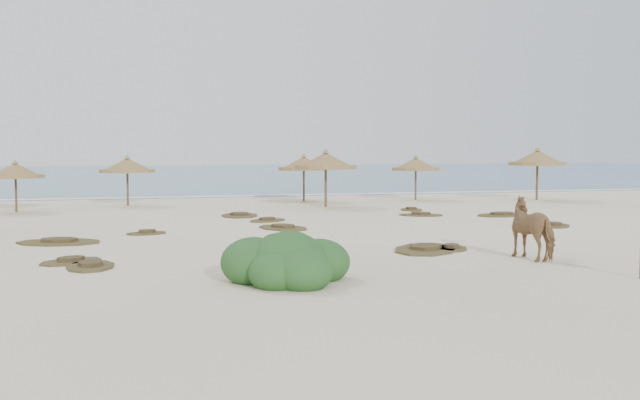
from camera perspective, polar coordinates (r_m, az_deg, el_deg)
The scene contains 24 objects.
ground at distance 21.36m, azimuth 0.64°, elevation -4.08°, with size 160.00×160.00×0.00m, color beige.
ocean at distance 95.56m, azimuth -11.83°, elevation 2.12°, with size 200.00×100.00×0.01m, color #275975.
foam_line at distance 46.80m, azimuth -8.14°, elevation 0.29°, with size 70.00×0.60×0.01m, color white.
palapa_1 at distance 37.64m, azimuth -23.19°, elevation 2.12°, with size 2.90×2.90×2.55m.
palapa_2 at distance 39.84m, azimuth -15.17°, elevation 2.63°, with size 3.25×3.25×2.76m.
palapa_3 at distance 41.75m, azimuth -1.31°, elevation 2.87°, with size 3.49×3.49×2.81m.
palapa_4 at distance 37.67m, azimuth 0.46°, elevation 3.08°, with size 4.30×4.30×3.09m.
palapa_5 at distance 43.40m, azimuth 7.67°, elevation 2.80°, with size 3.82×3.82×2.73m.
palapa_6 at distance 44.88m, azimuth 17.01°, elevation 3.18°, with size 3.90×3.90×3.21m.
horse at distance 20.54m, azimuth 16.84°, elevation -2.18°, with size 0.92×2.02×1.71m, color #997745.
bush at distance 16.24m, azimuth -2.56°, elevation -5.07°, with size 3.01×2.65×1.35m.
scrub_1 at distance 24.57m, azimuth -20.16°, elevation -3.14°, with size 3.10×2.43×0.16m.
scrub_2 at distance 26.29m, azimuth -13.69°, elevation -2.56°, with size 1.65×1.30×0.16m.
scrub_3 at distance 27.36m, azimuth -2.98°, elevation -2.20°, with size 2.32×2.81×0.16m.
scrub_4 at distance 29.60m, azimuth 18.18°, elevation -1.92°, with size 2.15×2.25×0.16m.
scrub_5 at distance 33.76m, azimuth 14.36°, elevation -1.14°, with size 2.91×2.19×0.16m.
scrub_7 at distance 33.07m, azimuth 8.08°, elevation -1.16°, with size 2.40×2.09×0.16m.
scrub_9 at distance 21.67m, azimuth 8.45°, elevation -3.87°, with size 3.15×3.38×0.16m.
scrub_10 at distance 35.92m, azimuth 7.31°, elevation -0.74°, with size 1.38×1.84×0.16m.
scrub_11 at distance 19.24m, azimuth -17.88°, elevation -5.01°, with size 1.31×1.92×0.16m.
scrub_12 at distance 22.00m, azimuth 10.49°, elevation -3.77°, with size 1.42×1.67×0.16m.
scrub_13 at distance 30.28m, azimuth -4.22°, elevation -1.60°, with size 2.16×2.02×0.16m.
scrub_14 at distance 20.22m, azimuth -19.31°, elevation -4.62°, with size 2.05×1.89×0.16m.
scrub_15 at distance 32.72m, azimuth -6.44°, elevation -1.20°, with size 2.04×2.79×0.16m.
Camera 1 is at (-5.82, -20.34, 3.00)m, focal length 40.00 mm.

